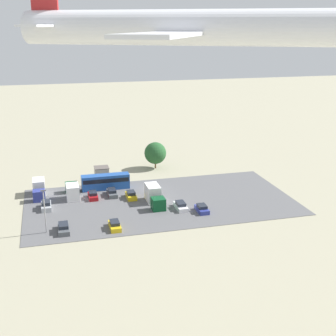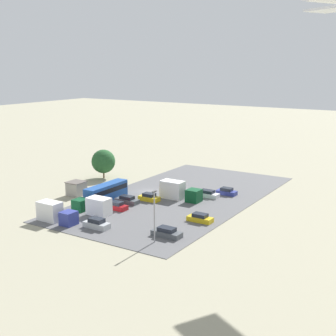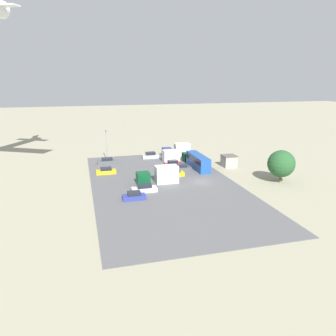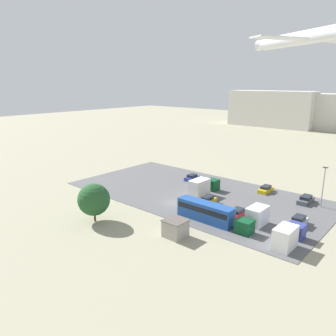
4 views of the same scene
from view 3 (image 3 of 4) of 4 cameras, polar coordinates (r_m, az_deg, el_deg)
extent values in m
plane|color=gray|center=(67.74, 5.79, -2.45)|extent=(400.00, 400.00, 0.00)
cube|color=#565659|center=(65.48, -0.54, -2.97)|extent=(54.36, 28.56, 0.08)
cube|color=#9E998E|center=(80.16, 10.56, 1.18)|extent=(3.13, 3.07, 2.65)
cube|color=#59514C|center=(79.83, 10.61, 2.14)|extent=(3.37, 3.31, 0.12)
cube|color=#1E4C9E|center=(77.13, 5.23, 1.11)|extent=(10.45, 2.43, 3.27)
cube|color=black|center=(76.98, 5.24, 1.54)|extent=(10.03, 2.47, 0.92)
cube|color=#ADB2B7|center=(87.08, -3.07, 2.03)|extent=(1.89, 4.42, 0.94)
cube|color=#1E232D|center=(86.90, -3.08, 2.55)|extent=(1.59, 2.48, 0.69)
cube|color=silver|center=(61.65, -4.16, -3.76)|extent=(1.89, 4.71, 0.82)
cube|color=#1E232D|center=(61.42, -4.17, -3.13)|extent=(1.58, 2.64, 0.60)
cube|color=gold|center=(71.27, 1.11, -1.03)|extent=(1.87, 4.13, 0.86)
cube|color=#1E232D|center=(71.06, 1.11, -0.45)|extent=(1.57, 2.31, 0.63)
cube|color=#4C5156|center=(75.34, 2.24, -0.14)|extent=(1.82, 4.68, 0.83)
cube|color=#1E232D|center=(75.15, 2.25, 0.39)|extent=(1.53, 2.62, 0.61)
cube|color=gold|center=(74.17, -10.73, -0.67)|extent=(1.84, 4.33, 0.82)
cube|color=#1E232D|center=(73.98, -10.76, -0.14)|extent=(1.55, 2.43, 0.60)
cube|color=navy|center=(57.93, -5.92, -5.08)|extent=(1.89, 4.05, 0.83)
cube|color=#1E232D|center=(57.68, -5.94, -4.41)|extent=(1.59, 2.27, 0.61)
cube|color=#4C5156|center=(82.79, -10.56, 1.04)|extent=(1.94, 4.76, 0.85)
cube|color=#1E232D|center=(82.61, -10.58, 1.54)|extent=(1.63, 2.66, 0.62)
cube|color=maroon|center=(78.95, 0.84, 0.61)|extent=(1.85, 4.08, 0.85)
cube|color=#1E232D|center=(78.76, 0.85, 1.13)|extent=(1.55, 2.29, 0.63)
cube|color=navy|center=(89.29, -0.20, 2.83)|extent=(2.44, 2.28, 2.27)
cube|color=white|center=(90.36, 2.44, 3.28)|extent=(2.44, 4.06, 3.25)
cube|color=#0C4723|center=(83.98, 3.37, 1.94)|extent=(2.56, 2.28, 2.15)
cube|color=white|center=(82.65, 0.54, 2.07)|extent=(2.56, 4.05, 3.07)
cube|color=#0C4723|center=(65.60, -4.35, -1.83)|extent=(2.59, 2.56, 2.43)
cube|color=white|center=(66.46, -0.26, -1.08)|extent=(2.59, 4.55, 3.47)
cylinder|color=brown|center=(70.74, 18.90, -1.65)|extent=(0.36, 0.36, 1.89)
sphere|color=#235128|center=(69.95, 19.12, 0.71)|extent=(5.50, 5.50, 5.50)
cylinder|color=gray|center=(84.93, -10.65, 3.74)|extent=(0.20, 0.20, 7.62)
cube|color=#4C4C51|center=(84.23, -10.79, 6.40)|extent=(0.90, 0.28, 0.20)
camera|label=1|loc=(109.33, -59.11, 15.79)|focal=50.00mm
camera|label=2|loc=(140.73, -28.80, 15.75)|focal=50.00mm
camera|label=4|loc=(121.78, 20.72, 15.68)|focal=35.00mm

